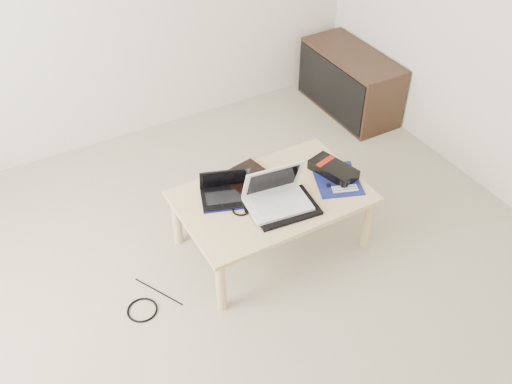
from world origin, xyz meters
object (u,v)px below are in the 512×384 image
media_cabinet (349,82)px  netbook (226,192)px  coffee_table (272,201)px  white_laptop (276,195)px  gpu_box (333,170)px

media_cabinet → netbook: netbook is taller
coffee_table → white_laptop: white_laptop is taller
white_laptop → netbook: bearing=137.6°
netbook → white_laptop: bearing=-42.4°
media_cabinet → gpu_box: bearing=-131.3°
media_cabinet → netbook: bearing=-149.8°
white_laptop → gpu_box: white_laptop is taller
coffee_table → white_laptop: size_ratio=2.92×
media_cabinet → white_laptop: bearing=-140.7°
media_cabinet → netbook: (-1.60, -0.93, 0.19)m
gpu_box → media_cabinet: bearing=48.7°
white_laptop → coffee_table: bearing=72.6°
gpu_box → netbook: bearing=169.1°
netbook → coffee_table: bearing=-25.5°
media_cabinet → netbook: size_ratio=2.63×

